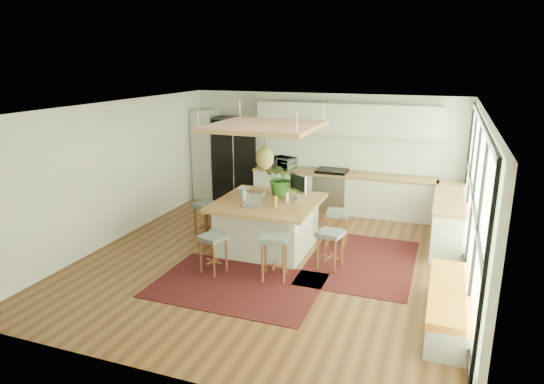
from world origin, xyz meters
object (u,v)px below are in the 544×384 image
at_px(stool_right_front, 330,249).
at_px(microwave, 284,162).
at_px(stool_right_back, 337,228).
at_px(island_plant, 281,181).
at_px(stool_left_side, 206,220).
at_px(stool_near_right, 274,258).
at_px(stool_near_left, 213,253).
at_px(island, 268,225).
at_px(monitor, 298,185).
at_px(fridge, 235,164).
at_px(laptop, 250,200).

distance_m(stool_right_front, microwave, 3.81).
xyz_separation_m(stool_right_back, island_plant, (-1.10, -0.12, 0.85)).
xyz_separation_m(stool_right_back, stool_left_side, (-2.57, -0.44, 0.00)).
relative_size(stool_near_right, microwave, 1.48).
bearing_deg(stool_near_left, island, 70.62).
relative_size(island, island_plant, 2.64).
xyz_separation_m(stool_right_front, island_plant, (-1.22, 0.99, 0.85)).
height_order(island, stool_near_right, island).
distance_m(stool_near_right, monitor, 1.75).
bearing_deg(monitor, microwave, 153.48).
height_order(stool_right_back, microwave, microwave).
relative_size(island, stool_right_back, 2.66).
bearing_deg(fridge, stool_right_back, -53.30).
xyz_separation_m(laptop, island_plant, (0.27, 0.90, 0.15)).
bearing_deg(stool_near_right, island_plant, 105.50).
xyz_separation_m(fridge, island_plant, (1.99, -2.26, 0.28)).
relative_size(fridge, stool_near_left, 3.15).
bearing_deg(stool_left_side, island, -6.12).
height_order(stool_near_right, island_plant, island_plant).
bearing_deg(laptop, stool_left_side, 163.31).
distance_m(fridge, monitor, 3.37).
height_order(stool_right_back, laptop, laptop).
bearing_deg(stool_near_right, laptop, 134.09).
bearing_deg(monitor, stool_right_front, -6.55).
bearing_deg(island, stool_near_left, -109.38).
xyz_separation_m(stool_near_right, laptop, (-0.73, 0.75, 0.70)).
height_order(stool_near_left, stool_right_front, stool_right_front).
height_order(monitor, island_plant, island_plant).
relative_size(laptop, microwave, 0.67).
distance_m(stool_near_left, monitor, 2.09).
bearing_deg(stool_near_right, island, 115.46).
relative_size(fridge, laptop, 6.14).
distance_m(island, stool_left_side, 1.38).
bearing_deg(island_plant, stool_left_side, -167.71).
bearing_deg(stool_left_side, island_plant, 12.29).
relative_size(stool_left_side, laptop, 2.08).
bearing_deg(island, island_plant, 77.10).
height_order(stool_near_right, stool_left_side, stool_near_right).
distance_m(fridge, microwave, 1.32).
height_order(stool_near_left, laptop, laptop).
distance_m(island, laptop, 0.75).
height_order(island, monitor, monitor).
bearing_deg(stool_near_left, microwave, 91.68).
bearing_deg(stool_left_side, monitor, 6.18).
height_order(stool_near_left, microwave, microwave).
relative_size(stool_right_front, microwave, 1.34).
height_order(stool_right_back, monitor, monitor).
height_order(island, laptop, laptop).
distance_m(stool_right_front, stool_left_side, 2.77).
bearing_deg(monitor, island, -105.01).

